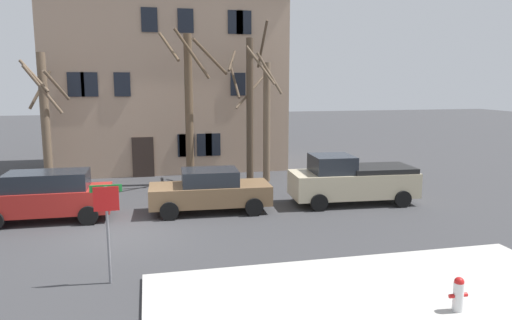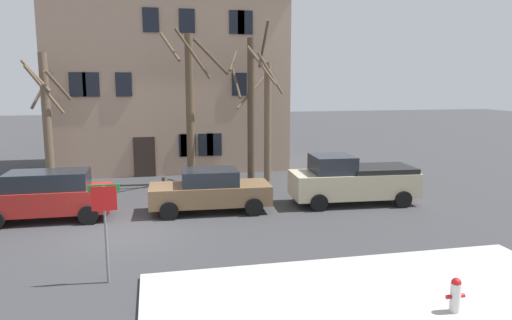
{
  "view_description": "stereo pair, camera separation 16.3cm",
  "coord_description": "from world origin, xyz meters",
  "px_view_note": "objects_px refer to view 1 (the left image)",
  "views": [
    {
      "loc": [
        0.99,
        -15.71,
        4.96
      ],
      "look_at": [
        5.0,
        1.84,
        1.98
      ],
      "focal_mm": 33.46,
      "sensor_mm": 36.0,
      "label": 1
    },
    {
      "loc": [
        1.15,
        -15.74,
        4.96
      ],
      "look_at": [
        5.0,
        1.84,
        1.98
      ],
      "focal_mm": 33.46,
      "sensor_mm": 36.0,
      "label": 2
    }
  ],
  "objects_px": {
    "tree_bare_far": "(249,105)",
    "tree_bare_end": "(266,117)",
    "fire_hydrant": "(458,293)",
    "pickup_truck_beige": "(352,180)",
    "building_main": "(167,63)",
    "bicycle_leaning": "(13,188)",
    "car_red_wagon": "(47,196)",
    "tree_bare_near": "(45,116)",
    "tree_bare_mid": "(189,104)",
    "car_brown_sedan": "(210,191)",
    "street_sign_pole": "(107,215)"
  },
  "relations": [
    {
      "from": "car_brown_sedan",
      "to": "pickup_truck_beige",
      "type": "xyz_separation_m",
      "value": [
        5.83,
        -0.0,
        0.15
      ]
    },
    {
      "from": "tree_bare_end",
      "to": "pickup_truck_beige",
      "type": "height_order",
      "value": "tree_bare_end"
    },
    {
      "from": "tree_bare_end",
      "to": "car_red_wagon",
      "type": "height_order",
      "value": "tree_bare_end"
    },
    {
      "from": "building_main",
      "to": "tree_bare_mid",
      "type": "xyz_separation_m",
      "value": [
        0.74,
        -5.57,
        -2.08
      ]
    },
    {
      "from": "car_red_wagon",
      "to": "bicycle_leaning",
      "type": "bearing_deg",
      "value": 117.41
    },
    {
      "from": "building_main",
      "to": "street_sign_pole",
      "type": "bearing_deg",
      "value": -97.78
    },
    {
      "from": "tree_bare_near",
      "to": "tree_bare_mid",
      "type": "distance_m",
      "value": 6.73
    },
    {
      "from": "building_main",
      "to": "car_brown_sedan",
      "type": "relative_size",
      "value": 2.86
    },
    {
      "from": "tree_bare_end",
      "to": "tree_bare_far",
      "type": "bearing_deg",
      "value": 141.85
    },
    {
      "from": "tree_bare_far",
      "to": "tree_bare_end",
      "type": "relative_size",
      "value": 1.19
    },
    {
      "from": "tree_bare_near",
      "to": "tree_bare_far",
      "type": "relative_size",
      "value": 0.8
    },
    {
      "from": "tree_bare_mid",
      "to": "street_sign_pole",
      "type": "xyz_separation_m",
      "value": [
        -3.02,
        -11.15,
        -2.13
      ]
    },
    {
      "from": "building_main",
      "to": "tree_bare_far",
      "type": "xyz_separation_m",
      "value": [
        3.74,
        -5.1,
        -2.2
      ]
    },
    {
      "from": "tree_bare_end",
      "to": "bicycle_leaning",
      "type": "height_order",
      "value": "tree_bare_end"
    },
    {
      "from": "building_main",
      "to": "tree_bare_near",
      "type": "xyz_separation_m",
      "value": [
        -5.89,
        -4.54,
        -2.6
      ]
    },
    {
      "from": "pickup_truck_beige",
      "to": "bicycle_leaning",
      "type": "height_order",
      "value": "pickup_truck_beige"
    },
    {
      "from": "bicycle_leaning",
      "to": "tree_bare_near",
      "type": "bearing_deg",
      "value": 57.8
    },
    {
      "from": "car_red_wagon",
      "to": "street_sign_pole",
      "type": "bearing_deg",
      "value": -67.2
    },
    {
      "from": "fire_hydrant",
      "to": "car_red_wagon",
      "type": "bearing_deg",
      "value": 136.19
    },
    {
      "from": "tree_bare_mid",
      "to": "fire_hydrant",
      "type": "xyz_separation_m",
      "value": [
        4.33,
        -14.54,
        -3.38
      ]
    },
    {
      "from": "tree_bare_end",
      "to": "fire_hydrant",
      "type": "bearing_deg",
      "value": -87.55
    },
    {
      "from": "tree_bare_far",
      "to": "building_main",
      "type": "bearing_deg",
      "value": 126.3
    },
    {
      "from": "car_red_wagon",
      "to": "fire_hydrant",
      "type": "height_order",
      "value": "car_red_wagon"
    },
    {
      "from": "tree_bare_end",
      "to": "fire_hydrant",
      "type": "height_order",
      "value": "tree_bare_end"
    },
    {
      "from": "building_main",
      "to": "bicycle_leaning",
      "type": "xyz_separation_m",
      "value": [
        -7.05,
        -6.37,
        -5.61
      ]
    },
    {
      "from": "tree_bare_far",
      "to": "tree_bare_end",
      "type": "height_order",
      "value": "tree_bare_far"
    },
    {
      "from": "tree_bare_end",
      "to": "bicycle_leaning",
      "type": "bearing_deg",
      "value": -176.44
    },
    {
      "from": "car_brown_sedan",
      "to": "pickup_truck_beige",
      "type": "distance_m",
      "value": 5.83
    },
    {
      "from": "tree_bare_far",
      "to": "tree_bare_end",
      "type": "distance_m",
      "value": 1.06
    },
    {
      "from": "tree_bare_far",
      "to": "car_red_wagon",
      "type": "distance_m",
      "value": 10.59
    },
    {
      "from": "tree_bare_end",
      "to": "bicycle_leaning",
      "type": "xyz_separation_m",
      "value": [
        -11.5,
        -0.72,
        -2.85
      ]
    },
    {
      "from": "fire_hydrant",
      "to": "bicycle_leaning",
      "type": "distance_m",
      "value": 18.32
    },
    {
      "from": "tree_bare_near",
      "to": "fire_hydrant",
      "type": "bearing_deg",
      "value": -54.85
    },
    {
      "from": "car_red_wagon",
      "to": "tree_bare_far",
      "type": "bearing_deg",
      "value": 32.55
    },
    {
      "from": "building_main",
      "to": "bicycle_leaning",
      "type": "bearing_deg",
      "value": -137.9
    },
    {
      "from": "building_main",
      "to": "tree_bare_end",
      "type": "distance_m",
      "value": 7.7
    },
    {
      "from": "car_brown_sedan",
      "to": "bicycle_leaning",
      "type": "bearing_deg",
      "value": 151.75
    },
    {
      "from": "street_sign_pole",
      "to": "bicycle_leaning",
      "type": "bearing_deg",
      "value": 114.72
    },
    {
      "from": "street_sign_pole",
      "to": "tree_bare_near",
      "type": "bearing_deg",
      "value": 106.53
    },
    {
      "from": "building_main",
      "to": "car_brown_sedan",
      "type": "distance_m",
      "value": 11.91
    },
    {
      "from": "car_brown_sedan",
      "to": "tree_bare_far",
      "type": "bearing_deg",
      "value": 63.86
    },
    {
      "from": "fire_hydrant",
      "to": "bicycle_leaning",
      "type": "bearing_deg",
      "value": 131.4
    },
    {
      "from": "tree_bare_far",
      "to": "car_red_wagon",
      "type": "bearing_deg",
      "value": -147.45
    },
    {
      "from": "tree_bare_mid",
      "to": "fire_hydrant",
      "type": "relative_size",
      "value": 9.69
    },
    {
      "from": "tree_bare_end",
      "to": "fire_hydrant",
      "type": "xyz_separation_m",
      "value": [
        0.62,
        -14.46,
        -2.71
      ]
    },
    {
      "from": "car_red_wagon",
      "to": "pickup_truck_beige",
      "type": "height_order",
      "value": "pickup_truck_beige"
    },
    {
      "from": "fire_hydrant",
      "to": "pickup_truck_beige",
      "type": "bearing_deg",
      "value": 79.42
    },
    {
      "from": "building_main",
      "to": "car_red_wagon",
      "type": "bearing_deg",
      "value": -114.65
    },
    {
      "from": "tree_bare_near",
      "to": "bicycle_leaning",
      "type": "distance_m",
      "value": 3.7
    },
    {
      "from": "pickup_truck_beige",
      "to": "car_red_wagon",
      "type": "bearing_deg",
      "value": 179.48
    }
  ]
}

